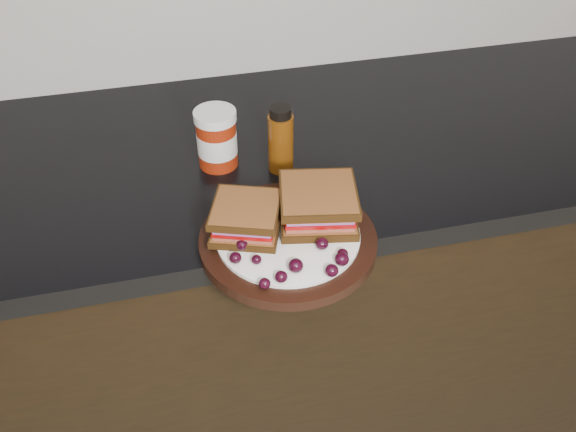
% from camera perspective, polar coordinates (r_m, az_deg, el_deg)
% --- Properties ---
extents(base_cabinets, '(3.96, 0.58, 0.86)m').
position_cam_1_polar(base_cabinets, '(1.54, -9.75, -9.69)').
color(base_cabinets, black).
rests_on(base_cabinets, ground_plane).
extents(countertop, '(3.98, 0.60, 0.04)m').
position_cam_1_polar(countertop, '(1.23, -12.05, 3.97)').
color(countertop, black).
rests_on(countertop, base_cabinets).
extents(plate, '(0.28, 0.28, 0.02)m').
position_cam_1_polar(plate, '(1.01, 0.00, -2.21)').
color(plate, black).
rests_on(plate, countertop).
extents(sandwich_left, '(0.13, 0.13, 0.05)m').
position_cam_1_polar(sandwich_left, '(0.99, -3.74, -0.17)').
color(sandwich_left, brown).
rests_on(sandwich_left, plate).
extents(sandwich_right, '(0.14, 0.14, 0.05)m').
position_cam_1_polar(sandwich_right, '(1.01, 2.69, 1.01)').
color(sandwich_right, brown).
rests_on(sandwich_right, plate).
extents(grape_0, '(0.02, 0.02, 0.02)m').
position_cam_1_polar(grape_0, '(0.95, -4.70, -3.72)').
color(grape_0, black).
rests_on(grape_0, plate).
extents(grape_1, '(0.02, 0.02, 0.01)m').
position_cam_1_polar(grape_1, '(0.95, -2.82, -3.89)').
color(grape_1, black).
rests_on(grape_1, plate).
extents(grape_2, '(0.02, 0.02, 0.02)m').
position_cam_1_polar(grape_2, '(0.91, -2.09, -6.02)').
color(grape_2, black).
rests_on(grape_2, plate).
extents(grape_3, '(0.02, 0.02, 0.02)m').
position_cam_1_polar(grape_3, '(0.92, -0.61, -5.42)').
color(grape_3, black).
rests_on(grape_3, plate).
extents(grape_4, '(0.02, 0.02, 0.02)m').
position_cam_1_polar(grape_4, '(0.93, 0.70, -4.44)').
color(grape_4, black).
rests_on(grape_4, plate).
extents(grape_5, '(0.02, 0.02, 0.02)m').
position_cam_1_polar(grape_5, '(0.94, 0.73, -4.26)').
color(grape_5, black).
rests_on(grape_5, plate).
extents(grape_6, '(0.02, 0.02, 0.02)m').
position_cam_1_polar(grape_6, '(0.93, 3.91, -4.85)').
color(grape_6, black).
rests_on(grape_6, plate).
extents(grape_7, '(0.02, 0.02, 0.02)m').
position_cam_1_polar(grape_7, '(0.95, 4.81, -3.84)').
color(grape_7, black).
rests_on(grape_7, plate).
extents(grape_8, '(0.02, 0.02, 0.02)m').
position_cam_1_polar(grape_8, '(0.96, 4.87, -3.38)').
color(grape_8, black).
rests_on(grape_8, plate).
extents(grape_9, '(0.02, 0.02, 0.02)m').
position_cam_1_polar(grape_9, '(0.97, 3.05, -2.47)').
color(grape_9, black).
rests_on(grape_9, plate).
extents(grape_10, '(0.02, 0.02, 0.02)m').
position_cam_1_polar(grape_10, '(1.00, 4.95, -0.96)').
color(grape_10, black).
rests_on(grape_10, plate).
extents(grape_11, '(0.02, 0.02, 0.01)m').
position_cam_1_polar(grape_11, '(1.02, 3.23, -0.33)').
color(grape_11, black).
rests_on(grape_11, plate).
extents(grape_12, '(0.02, 0.02, 0.02)m').
position_cam_1_polar(grape_12, '(1.03, 3.43, 0.52)').
color(grape_12, black).
rests_on(grape_12, plate).
extents(grape_13, '(0.02, 0.02, 0.02)m').
position_cam_1_polar(grape_13, '(1.05, 2.32, 1.12)').
color(grape_13, black).
rests_on(grape_13, plate).
extents(grape_14, '(0.02, 0.02, 0.02)m').
position_cam_1_polar(grape_14, '(1.02, -3.77, -0.06)').
color(grape_14, black).
rests_on(grape_14, plate).
extents(grape_15, '(0.02, 0.02, 0.02)m').
position_cam_1_polar(grape_15, '(1.00, -2.83, -0.74)').
color(grape_15, black).
rests_on(grape_15, plate).
extents(grape_16, '(0.02, 0.02, 0.02)m').
position_cam_1_polar(grape_16, '(0.99, -4.92, -1.69)').
color(grape_16, black).
rests_on(grape_16, plate).
extents(grape_17, '(0.02, 0.02, 0.02)m').
position_cam_1_polar(grape_17, '(0.97, -4.10, -2.54)').
color(grape_17, black).
rests_on(grape_17, plate).
extents(grape_18, '(0.02, 0.02, 0.02)m').
position_cam_1_polar(grape_18, '(1.02, -3.78, 0.16)').
color(grape_18, black).
rests_on(grape_18, plate).
extents(grape_19, '(0.02, 0.02, 0.02)m').
position_cam_1_polar(grape_19, '(1.01, -4.45, -0.57)').
color(grape_19, black).
rests_on(grape_19, plate).
extents(grape_20, '(0.02, 0.02, 0.02)m').
position_cam_1_polar(grape_20, '(0.99, -2.79, -1.69)').
color(grape_20, black).
rests_on(grape_20, plate).
extents(condiment_jar, '(0.08, 0.08, 0.11)m').
position_cam_1_polar(condiment_jar, '(1.16, -6.35, 6.86)').
color(condiment_jar, maroon).
rests_on(condiment_jar, countertop).
extents(oil_bottle, '(0.06, 0.06, 0.13)m').
position_cam_1_polar(oil_bottle, '(1.14, -0.65, 6.85)').
color(oil_bottle, '#552A08').
rests_on(oil_bottle, countertop).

